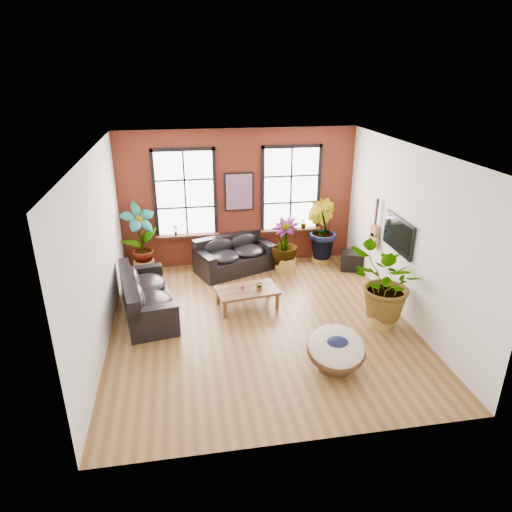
{
  "coord_description": "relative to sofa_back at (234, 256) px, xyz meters",
  "views": [
    {
      "loc": [
        -1.44,
        -7.99,
        4.88
      ],
      "look_at": [
        0.0,
        0.6,
        1.25
      ],
      "focal_mm": 32.0,
      "sensor_mm": 36.0,
      "label": 1
    }
  ],
  "objects": [
    {
      "name": "floor_plant_right_wall",
      "position": [
        2.62,
        -3.21,
        0.52
      ],
      "size": [
        1.77,
        1.7,
        1.53
      ],
      "primitive_type": "imported",
      "rotation": [
        0.0,
        0.0,
        3.62
      ],
      "color": "#144412",
      "rests_on": "ground"
    },
    {
      "name": "sill_plant_right",
      "position": [
        1.91,
        0.4,
        0.63
      ],
      "size": [
        0.19,
        0.19,
        0.27
      ],
      "primitive_type": "imported",
      "rotation": [
        0.0,
        0.0,
        3.49
      ],
      "color": "#144412",
      "rests_on": "room"
    },
    {
      "name": "floor_plant_mid",
      "position": [
        1.26,
        -0.24,
        0.36
      ],
      "size": [
        0.99,
        0.99,
        1.25
      ],
      "primitive_type": "imported",
      "rotation": [
        0.0,
        0.0,
        5.55
      ],
      "color": "#144412",
      "rests_on": "ground"
    },
    {
      "name": "tv_wall_unit",
      "position": [
        3.15,
        -2.13,
        1.14
      ],
      "size": [
        0.13,
        1.86,
        1.2
      ],
      "color": "black",
      "rests_on": "room"
    },
    {
      "name": "sill_plant_left",
      "position": [
        -1.44,
        0.4,
        0.63
      ],
      "size": [
        0.17,
        0.17,
        0.27
      ],
      "primitive_type": "imported",
      "rotation": [
        0.0,
        0.0,
        0.79
      ],
      "color": "#144412",
      "rests_on": "room"
    },
    {
      "name": "pot_mid",
      "position": [
        1.29,
        -0.28,
        -0.21
      ],
      "size": [
        0.6,
        0.6,
        0.38
      ],
      "rotation": [
        0.0,
        0.0,
        0.15
      ],
      "color": "#AA8337",
      "rests_on": "ground"
    },
    {
      "name": "sofa_left",
      "position": [
        -2.13,
        -1.95,
        0.0
      ],
      "size": [
        1.32,
        2.38,
        0.89
      ],
      "rotation": [
        0.0,
        0.0,
        1.75
      ],
      "color": "black",
      "rests_on": "ground"
    },
    {
      "name": "sofa_back",
      "position": [
        0.0,
        0.0,
        0.0
      ],
      "size": [
        2.14,
        1.59,
        0.89
      ],
      "rotation": [
        0.0,
        0.0,
        0.38
      ],
      "color": "black",
      "rests_on": "ground"
    },
    {
      "name": "pot_right_wall",
      "position": [
        2.59,
        -3.21,
        -0.22
      ],
      "size": [
        0.62,
        0.62,
        0.36
      ],
      "rotation": [
        0.0,
        0.0,
        0.32
      ],
      "color": "#AA8337",
      "rests_on": "ground"
    },
    {
      "name": "poster",
      "position": [
        0.21,
        0.45,
        1.55
      ],
      "size": [
        0.74,
        0.06,
        0.98
      ],
      "color": "black",
      "rests_on": "room"
    },
    {
      "name": "floor_plant_back_left",
      "position": [
        -2.29,
        0.1,
        0.6
      ],
      "size": [
        1.08,
        0.98,
        1.71
      ],
      "primitive_type": "imported",
      "rotation": [
        0.0,
        0.0,
        0.52
      ],
      "color": "#144412",
      "rests_on": "ground"
    },
    {
      "name": "papasan_chair",
      "position": [
        1.22,
        -4.43,
        -0.01
      ],
      "size": [
        1.16,
        1.18,
        0.76
      ],
      "rotation": [
        0.0,
        0.0,
        -0.16
      ],
      "color": "#4A2F1A",
      "rests_on": "ground"
    },
    {
      "name": "pot_back_right",
      "position": [
        2.36,
        0.14,
        -0.23
      ],
      "size": [
        0.62,
        0.62,
        0.34
      ],
      "rotation": [
        0.0,
        0.0,
        0.41
      ],
      "color": "#AA8337",
      "rests_on": "ground"
    },
    {
      "name": "room",
      "position": [
        0.21,
        -2.58,
        1.34
      ],
      "size": [
        6.04,
        6.54,
        3.54
      ],
      "color": "brown",
      "rests_on": "ground"
    },
    {
      "name": "coffee_table",
      "position": [
        0.04,
        -1.99,
        -0.03
      ],
      "size": [
        1.41,
        0.94,
        0.51
      ],
      "rotation": [
        0.0,
        0.0,
        0.15
      ],
      "color": "#55341E",
      "rests_on": "ground"
    },
    {
      "name": "floor_plant_back_right",
      "position": [
        2.33,
        0.17,
        0.53
      ],
      "size": [
        1.0,
        1.08,
        1.56
      ],
      "primitive_type": "imported",
      "rotation": [
        0.0,
        0.0,
        2.04
      ],
      "color": "#144412",
      "rests_on": "ground"
    },
    {
      "name": "pot_back_left",
      "position": [
        -2.27,
        0.13,
        -0.21
      ],
      "size": [
        0.56,
        0.56,
        0.39
      ],
      "rotation": [
        0.0,
        0.0,
        0.06
      ],
      "color": "#AA8337",
      "rests_on": "ground"
    },
    {
      "name": "media_box",
      "position": [
        3.01,
        -0.46,
        -0.17
      ],
      "size": [
        0.68,
        0.62,
        0.47
      ],
      "rotation": [
        0.0,
        0.0,
        -0.32
      ],
      "color": "black",
      "rests_on": "ground"
    },
    {
      "name": "table_plant",
      "position": [
        0.31,
        -2.07,
        0.13
      ],
      "size": [
        0.25,
        0.23,
        0.22
      ],
      "primitive_type": "imported",
      "rotation": [
        0.0,
        0.0,
        -0.32
      ],
      "color": "#144412",
      "rests_on": "coffee_table"
    }
  ]
}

